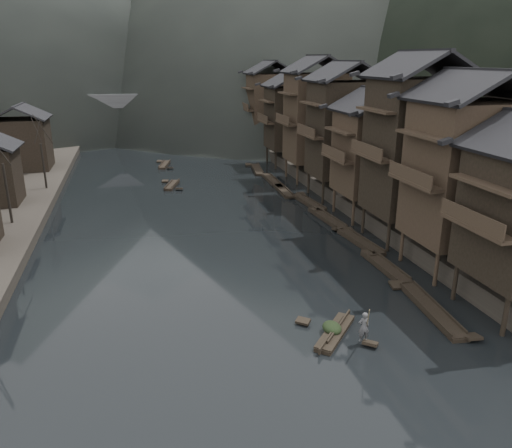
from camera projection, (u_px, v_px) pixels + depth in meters
name	position (u px, v px, depth m)	size (l,w,h in m)	color
water	(232.00, 286.00, 35.75)	(300.00, 300.00, 0.00)	black
right_bank	(395.00, 154.00, 80.33)	(40.00, 200.00, 1.80)	#2D2823
stilt_houses	(349.00, 118.00, 54.88)	(9.00, 67.60, 16.43)	black
bare_trees	(1.00, 170.00, 41.79)	(3.98, 43.15, 7.95)	black
moored_sampans	(314.00, 211.00, 52.55)	(3.37, 51.92, 0.47)	black
midriver_boats	(181.00, 162.00, 77.05)	(10.13, 32.85, 0.45)	black
stone_bridge	(161.00, 112.00, 100.37)	(40.00, 6.00, 9.00)	#4C4C4F
hero_sampan	(335.00, 332.00, 29.44)	(3.88, 4.28, 0.43)	black
cargo_heap	(332.00, 322.00, 29.39)	(1.09, 1.43, 0.65)	black
boatman	(364.00, 323.00, 28.14)	(0.67, 0.44, 1.84)	#525254
bamboo_pole	(371.00, 281.00, 27.35)	(0.06, 0.06, 4.54)	#8C7A51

